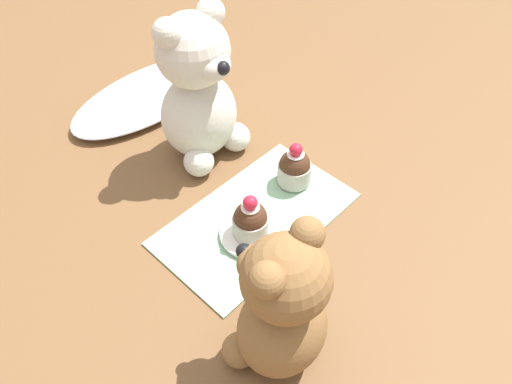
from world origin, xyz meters
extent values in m
plane|color=brown|center=(0.00, 0.00, 0.00)|extent=(4.00, 4.00, 0.00)
cube|color=#8EBC99|center=(0.00, 0.00, 0.00)|extent=(0.28, 0.16, 0.01)
ellipsoid|color=silver|center=(0.07, 0.33, 0.01)|extent=(0.31, 0.15, 0.03)
ellipsoid|color=silver|center=(0.05, 0.16, 0.07)|extent=(0.12, 0.11, 0.14)
sphere|color=silver|center=(0.05, 0.16, 0.18)|extent=(0.10, 0.10, 0.10)
ellipsoid|color=silver|center=(0.05, 0.12, 0.17)|extent=(0.05, 0.04, 0.04)
sphere|color=black|center=(0.05, 0.10, 0.18)|extent=(0.02, 0.02, 0.02)
sphere|color=silver|center=(0.01, 0.16, 0.22)|extent=(0.04, 0.04, 0.04)
sphere|color=silver|center=(0.08, 0.16, 0.22)|extent=(0.04, 0.04, 0.04)
sphere|color=silver|center=(0.01, 0.13, 0.02)|extent=(0.05, 0.05, 0.05)
sphere|color=silver|center=(0.09, 0.13, 0.02)|extent=(0.05, 0.05, 0.05)
ellipsoid|color=olive|center=(-0.12, -0.16, 0.06)|extent=(0.11, 0.10, 0.12)
sphere|color=olive|center=(-0.12, -0.16, 0.15)|extent=(0.09, 0.09, 0.09)
ellipsoid|color=olive|center=(-0.13, -0.12, 0.15)|extent=(0.05, 0.04, 0.03)
sphere|color=black|center=(-0.13, -0.11, 0.15)|extent=(0.02, 0.02, 0.02)
sphere|color=olive|center=(-0.09, -0.15, 0.19)|extent=(0.03, 0.03, 0.03)
sphere|color=olive|center=(-0.15, -0.16, 0.19)|extent=(0.03, 0.03, 0.03)
sphere|color=olive|center=(-0.09, -0.12, 0.02)|extent=(0.04, 0.04, 0.04)
sphere|color=olive|center=(-0.16, -0.13, 0.02)|extent=(0.04, 0.04, 0.04)
cylinder|color=#B2ADA3|center=(0.09, 0.01, 0.02)|extent=(0.05, 0.05, 0.03)
sphere|color=#472819|center=(0.09, 0.01, 0.04)|extent=(0.05, 0.05, 0.05)
cylinder|color=white|center=(0.09, 0.01, 0.06)|extent=(0.03, 0.03, 0.00)
sphere|color=red|center=(0.09, 0.01, 0.07)|extent=(0.02, 0.02, 0.02)
cylinder|color=white|center=(-0.03, -0.02, 0.01)|extent=(0.08, 0.08, 0.01)
cylinder|color=#B2ADA3|center=(-0.03, -0.02, 0.03)|extent=(0.05, 0.05, 0.03)
sphere|color=#472819|center=(-0.03, -0.02, 0.04)|extent=(0.04, 0.04, 0.04)
cylinder|color=white|center=(-0.03, -0.02, 0.06)|extent=(0.02, 0.02, 0.00)
sphere|color=red|center=(-0.03, -0.02, 0.07)|extent=(0.02, 0.02, 0.02)
camera|label=1|loc=(-0.32, -0.31, 0.54)|focal=35.00mm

